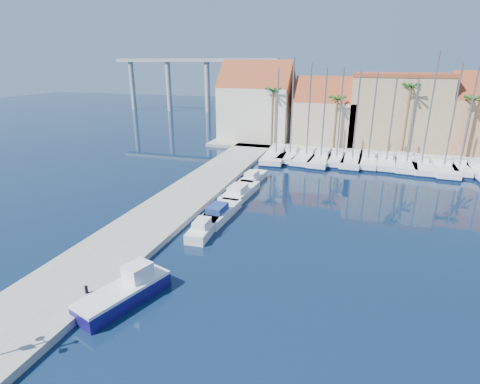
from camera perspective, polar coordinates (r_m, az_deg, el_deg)
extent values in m
plane|color=black|center=(23.72, -4.98, -16.14)|extent=(260.00, 260.00, 0.00)
cube|color=gray|center=(37.92, -9.70, -1.81)|extent=(6.00, 77.00, 0.50)
cube|color=gray|center=(67.11, 19.55, 6.61)|extent=(54.00, 16.00, 0.50)
cylinder|color=black|center=(25.02, -22.36, -13.60)|extent=(0.19, 0.19, 0.48)
cube|color=#150E56|center=(24.27, -17.26, -14.89)|extent=(3.64, 6.15, 0.87)
cube|color=white|center=(23.98, -17.39, -13.83)|extent=(3.64, 6.15, 0.19)
cube|color=white|center=(24.29, -15.30, -11.68)|extent=(1.68, 1.87, 1.07)
cube|color=white|center=(31.83, -5.49, -5.55)|extent=(1.89, 5.11, 0.80)
cube|color=white|center=(31.11, -5.85, -4.75)|extent=(1.23, 1.82, 0.60)
cube|color=white|center=(34.84, -3.04, -3.22)|extent=(2.28, 6.27, 0.80)
cube|color=navy|center=(34.06, -3.47, -2.50)|extent=(1.49, 2.23, 0.60)
cube|color=white|center=(40.12, 0.00, -0.10)|extent=(2.62, 7.00, 0.80)
cube|color=white|center=(39.29, -0.37, 0.55)|extent=(1.69, 2.50, 0.60)
cube|color=white|center=(45.02, 2.04, 2.07)|extent=(2.24, 5.64, 0.80)
cube|color=white|center=(44.32, 1.79, 2.74)|extent=(1.40, 2.03, 0.60)
cube|color=white|center=(56.38, 5.59, 5.64)|extent=(3.65, 11.70, 1.00)
cube|color=#0B1838|center=(56.45, 5.58, 5.32)|extent=(3.71, 11.77, 0.28)
cube|color=white|center=(57.31, 5.80, 6.68)|extent=(2.29, 3.58, 0.60)
cylinder|color=slate|center=(54.66, 5.71, 12.04)|extent=(0.20, 0.20, 11.81)
cube|color=white|center=(56.58, 7.72, 5.61)|extent=(2.69, 9.34, 1.00)
cube|color=#0B1838|center=(56.66, 7.70, 5.29)|extent=(2.75, 9.40, 0.28)
cube|color=white|center=(57.28, 7.95, 6.59)|extent=(1.77, 2.83, 0.60)
cylinder|color=slate|center=(54.89, 7.95, 12.81)|extent=(0.20, 0.20, 13.38)
cube|color=white|center=(55.92, 10.18, 5.31)|extent=(3.47, 10.49, 1.00)
cube|color=#0B1838|center=(55.99, 10.16, 5.00)|extent=(3.53, 10.55, 0.28)
cube|color=white|center=(56.72, 10.46, 6.33)|extent=(2.11, 3.23, 0.60)
cylinder|color=slate|center=(54.21, 10.48, 12.15)|extent=(0.20, 0.20, 12.54)
cube|color=white|center=(55.08, 12.28, 4.96)|extent=(3.14, 10.07, 1.00)
cube|color=#0B1838|center=(55.16, 12.26, 4.64)|extent=(3.20, 10.14, 0.28)
cube|color=white|center=(55.85, 12.51, 5.99)|extent=(1.97, 3.08, 0.60)
cylinder|color=slate|center=(53.41, 12.69, 11.56)|extent=(0.20, 0.20, 11.90)
cube|color=white|center=(55.75, 14.47, 4.96)|extent=(2.37, 8.60, 1.00)
cube|color=#0B1838|center=(55.83, 14.45, 4.64)|extent=(2.43, 8.66, 0.28)
cube|color=white|center=(56.40, 14.59, 5.95)|extent=(1.60, 2.59, 0.60)
cylinder|color=slate|center=(54.16, 15.02, 11.51)|extent=(0.20, 0.20, 11.97)
cube|color=white|center=(55.63, 16.75, 4.72)|extent=(3.15, 9.99, 1.00)
cube|color=#0B1838|center=(55.71, 16.72, 4.40)|extent=(3.22, 10.05, 0.28)
cube|color=white|center=(56.40, 16.92, 5.74)|extent=(1.97, 3.06, 0.60)
cylinder|color=slate|center=(53.99, 17.34, 11.08)|extent=(0.20, 0.20, 11.60)
cube|color=white|center=(55.85, 18.91, 4.55)|extent=(2.71, 9.22, 1.00)
cube|color=#0B1838|center=(55.92, 18.87, 4.23)|extent=(2.77, 9.28, 0.28)
cube|color=white|center=(56.55, 19.03, 5.55)|extent=(1.76, 2.80, 0.60)
cylinder|color=slate|center=(54.26, 19.60, 10.74)|extent=(0.20, 0.20, 11.35)
cube|color=white|center=(55.79, 21.36, 4.25)|extent=(2.68, 8.82, 1.00)
cube|color=#0B1838|center=(55.87, 21.32, 3.93)|extent=(2.74, 8.89, 0.28)
cube|color=white|center=(56.46, 21.46, 5.24)|extent=(1.71, 2.69, 0.60)
cylinder|color=slate|center=(54.27, 22.11, 10.09)|extent=(0.20, 0.20, 10.68)
cube|color=white|center=(56.16, 24.01, 3.99)|extent=(3.41, 10.10, 1.00)
cube|color=#0B1838|center=(56.24, 23.96, 3.68)|extent=(3.48, 10.16, 0.28)
cube|color=white|center=(56.94, 24.12, 5.00)|extent=(2.05, 3.12, 0.60)
cylinder|color=slate|center=(54.59, 24.84, 9.73)|extent=(0.20, 0.20, 10.60)
cube|color=white|center=(55.97, 25.81, 3.68)|extent=(2.50, 9.52, 1.00)
cube|color=#0B1838|center=(56.04, 25.76, 3.37)|extent=(2.56, 9.58, 0.28)
cube|color=white|center=(56.70, 25.82, 4.70)|extent=(1.74, 2.86, 0.60)
cylinder|color=slate|center=(54.22, 27.02, 11.13)|extent=(0.20, 0.20, 13.87)
cube|color=white|center=(56.25, 28.54, 3.33)|extent=(2.97, 10.33, 1.00)
cube|color=#0B1838|center=(56.32, 28.48, 3.01)|extent=(3.03, 10.39, 0.28)
cube|color=white|center=(57.05, 28.53, 4.36)|extent=(1.96, 3.13, 0.60)
cylinder|color=slate|center=(54.54, 29.75, 10.06)|extent=(0.20, 0.20, 12.61)
cube|color=white|center=(57.27, 30.35, 3.27)|extent=(2.64, 8.39, 1.00)
cube|color=#0B1838|center=(57.35, 30.29, 2.96)|extent=(2.70, 8.45, 0.28)
cube|color=white|center=(57.89, 30.37, 4.24)|extent=(1.65, 2.57, 0.60)
cylinder|color=slate|center=(55.68, 31.60, 9.96)|extent=(0.20, 0.20, 12.76)
cube|color=#0B1838|center=(56.74, 32.78, 2.36)|extent=(3.93, 11.58, 0.28)
cube|color=white|center=(57.51, 32.63, 3.75)|extent=(2.33, 3.55, 0.60)
cube|color=beige|center=(67.68, 2.57, 11.87)|extent=(12.00, 9.00, 9.00)
cube|color=maroon|center=(67.24, 2.63, 15.68)|extent=(12.30, 9.00, 9.00)
cube|color=tan|center=(65.69, 12.86, 10.31)|extent=(10.00, 8.00, 7.00)
cube|color=maroon|center=(65.26, 13.10, 13.35)|extent=(10.30, 8.00, 8.00)
cube|color=tan|center=(66.36, 22.74, 11.16)|extent=(14.00, 10.00, 11.00)
cube|color=maroon|center=(65.94, 23.40, 16.09)|extent=(14.20, 10.20, 0.50)
cylinder|color=brown|center=(61.90, 4.95, 11.13)|extent=(0.36, 0.36, 9.00)
sphere|color=#1D5017|center=(61.44, 5.07, 15.14)|extent=(2.60, 2.60, 2.60)
cylinder|color=brown|center=(60.53, 14.33, 9.95)|extent=(0.36, 0.36, 8.00)
sphere|color=#1D5017|center=(60.07, 14.64, 13.57)|extent=(2.60, 2.60, 2.60)
cylinder|color=brown|center=(60.59, 23.99, 9.87)|extent=(0.36, 0.36, 10.00)
sphere|color=#1D5017|center=(60.12, 24.63, 14.41)|extent=(2.60, 2.60, 2.60)
cylinder|color=brown|center=(62.02, 31.29, 8.21)|extent=(0.36, 0.36, 8.50)
sphere|color=#1D5017|center=(61.56, 31.96, 11.93)|extent=(2.60, 2.60, 2.60)
cube|color=#9E9E99|center=(109.72, -7.15, 19.31)|extent=(48.00, 2.20, 0.90)
cylinder|color=#9E9E99|center=(119.65, -16.06, 15.37)|extent=(1.40, 1.40, 14.00)
cylinder|color=#9E9E99|center=(113.50, -10.81, 15.58)|extent=(1.40, 1.40, 14.00)
cylinder|color=#9E9E99|center=(108.32, -5.00, 15.67)|extent=(1.40, 1.40, 14.00)
cylinder|color=#9E9E99|center=(104.28, 1.33, 15.60)|extent=(1.40, 1.40, 14.00)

